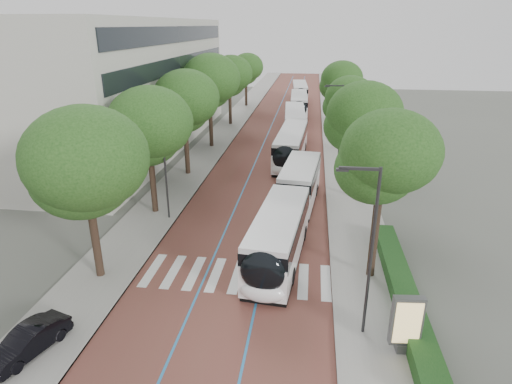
% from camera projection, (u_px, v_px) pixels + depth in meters
% --- Properties ---
extents(ground, '(160.00, 160.00, 0.00)m').
position_uv_depth(ground, '(230.00, 286.00, 23.44)').
color(ground, '#51544C').
rests_on(ground, ground).
extents(road, '(11.00, 140.00, 0.02)m').
position_uv_depth(road, '(283.00, 126.00, 60.36)').
color(road, brown).
rests_on(road, ground).
extents(sidewalk_left, '(4.00, 140.00, 0.12)m').
position_uv_depth(sidewalk_left, '(231.00, 124.00, 61.24)').
color(sidewalk_left, '#9A9892').
rests_on(sidewalk_left, ground).
extents(sidewalk_right, '(4.00, 140.00, 0.12)m').
position_uv_depth(sidewalk_right, '(337.00, 127.00, 59.43)').
color(sidewalk_right, '#9A9892').
rests_on(sidewalk_right, ground).
extents(kerb_left, '(0.20, 140.00, 0.14)m').
position_uv_depth(kerb_left, '(244.00, 124.00, 61.02)').
color(kerb_left, gray).
rests_on(kerb_left, ground).
extents(kerb_right, '(0.20, 140.00, 0.14)m').
position_uv_depth(kerb_right, '(323.00, 127.00, 59.66)').
color(kerb_right, gray).
rests_on(kerb_right, ground).
extents(zebra_crossing, '(10.55, 3.60, 0.01)m').
position_uv_depth(zebra_crossing, '(237.00, 276.00, 24.33)').
color(zebra_crossing, silver).
rests_on(zebra_crossing, ground).
extents(lane_line_left, '(0.12, 126.00, 0.01)m').
position_uv_depth(lane_line_left, '(271.00, 125.00, 60.55)').
color(lane_line_left, '#2372B0').
rests_on(lane_line_left, road).
extents(lane_line_right, '(0.12, 126.00, 0.01)m').
position_uv_depth(lane_line_right, '(294.00, 126.00, 60.16)').
color(lane_line_right, '#2372B0').
rests_on(lane_line_right, road).
extents(office_building, '(18.11, 40.00, 14.00)m').
position_uv_depth(office_building, '(107.00, 84.00, 49.08)').
color(office_building, '#AAA99E').
rests_on(office_building, ground).
extents(hedge, '(1.20, 14.00, 0.80)m').
position_uv_depth(hedge, '(403.00, 290.00, 22.16)').
color(hedge, '#143A15').
rests_on(hedge, sidewalk_right).
extents(streetlight_near, '(1.82, 0.20, 8.00)m').
position_uv_depth(streetlight_near, '(368.00, 241.00, 18.12)').
color(streetlight_near, '#2D2D30').
rests_on(streetlight_near, sidewalk_right).
extents(streetlight_far, '(1.82, 0.20, 8.00)m').
position_uv_depth(streetlight_far, '(339.00, 120.00, 41.19)').
color(streetlight_far, '#2D2D30').
rests_on(streetlight_far, sidewalk_right).
extents(lamp_post_left, '(0.14, 0.14, 8.00)m').
position_uv_depth(lamp_post_left, '(165.00, 166.00, 30.06)').
color(lamp_post_left, '#2D2D30').
rests_on(lamp_post_left, sidewalk_left).
extents(trees_left, '(6.47, 60.85, 9.94)m').
position_uv_depth(trees_left, '(198.00, 97.00, 43.11)').
color(trees_left, black).
rests_on(trees_left, ground).
extents(trees_right, '(5.96, 47.50, 8.99)m').
position_uv_depth(trees_right, '(350.00, 104.00, 42.57)').
color(trees_right, black).
rests_on(trees_right, ground).
extents(lead_bus, '(4.25, 18.55, 3.20)m').
position_uv_depth(lead_bus, '(289.00, 211.00, 28.81)').
color(lead_bus, black).
rests_on(lead_bus, ground).
extents(bus_queued_0, '(3.12, 12.50, 3.20)m').
position_uv_depth(bus_queued_0, '(291.00, 147.00, 44.11)').
color(bus_queued_0, white).
rests_on(bus_queued_0, ground).
extents(bus_queued_1, '(3.21, 12.52, 3.20)m').
position_uv_depth(bus_queued_1, '(295.00, 122.00, 55.07)').
color(bus_queued_1, white).
rests_on(bus_queued_1, ground).
extents(bus_queued_2, '(2.99, 12.48, 3.20)m').
position_uv_depth(bus_queued_2, '(299.00, 105.00, 66.95)').
color(bus_queued_2, white).
rests_on(bus_queued_2, ground).
extents(bus_queued_3, '(3.29, 12.53, 3.20)m').
position_uv_depth(bus_queued_3, '(300.00, 92.00, 79.26)').
color(bus_queued_3, white).
rests_on(bus_queued_3, ground).
extents(ad_panel, '(1.35, 0.56, 2.75)m').
position_uv_depth(ad_panel, '(406.00, 323.00, 18.11)').
color(ad_panel, '#59595B').
rests_on(ad_panel, sidewalk_right).
extents(parked_car, '(2.36, 3.89, 1.21)m').
position_uv_depth(parked_car, '(28.00, 341.00, 18.32)').
color(parked_car, black).
rests_on(parked_car, sidewalk_left).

